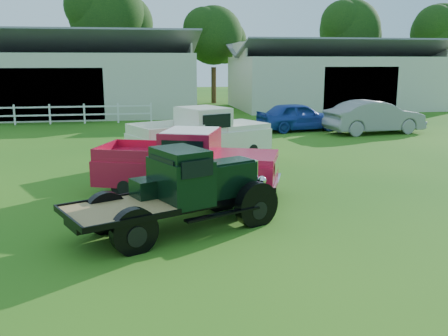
{
  "coord_description": "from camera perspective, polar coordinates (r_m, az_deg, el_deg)",
  "views": [
    {
      "loc": [
        -2.02,
        -11.15,
        3.78
      ],
      "look_at": [
        0.2,
        1.2,
        1.05
      ],
      "focal_mm": 40.0,
      "sensor_mm": 36.0,
      "label": 1
    }
  ],
  "objects": [
    {
      "name": "tree_e",
      "position": [
        51.46,
        23.36,
        12.37
      ],
      "size": [
        5.7,
        5.7,
        9.5
      ],
      "primitive_type": null,
      "color": "black",
      "rests_on": "ground"
    },
    {
      "name": "shed_right",
      "position": [
        41.4,
        12.78,
        10.33
      ],
      "size": [
        16.8,
        9.2,
        5.2
      ],
      "primitive_type": null,
      "color": "beige",
      "rests_on": "ground"
    },
    {
      "name": "shed_left",
      "position": [
        37.49,
        -18.13,
        10.17
      ],
      "size": [
        18.8,
        10.2,
        5.6
      ],
      "primitive_type": null,
      "color": "beige",
      "rests_on": "ground"
    },
    {
      "name": "fence_rail",
      "position": [
        31.88,
        -21.07,
        5.73
      ],
      "size": [
        14.2,
        0.16,
        1.2
      ],
      "primitive_type": null,
      "color": "white",
      "rests_on": "ground"
    },
    {
      "name": "misc_car_blue",
      "position": [
        27.44,
        8.45,
        5.84
      ],
      "size": [
        4.75,
        2.49,
        1.54
      ],
      "primitive_type": "imported",
      "rotation": [
        0.0,
        0.0,
        1.72
      ],
      "color": "#1F409C",
      "rests_on": "ground"
    },
    {
      "name": "red_pickup",
      "position": [
        14.09,
        -4.23,
        0.64
      ],
      "size": [
        5.57,
        3.71,
        1.9
      ],
      "primitive_type": null,
      "rotation": [
        0.0,
        0.0,
        -0.36
      ],
      "color": "#B71232",
      "rests_on": "ground"
    },
    {
      "name": "tree_c",
      "position": [
        44.71,
        -1.2,
        13.18
      ],
      "size": [
        5.4,
        5.4,
        9.0
      ],
      "primitive_type": null,
      "color": "black",
      "rests_on": "ground"
    },
    {
      "name": "tree_b",
      "position": [
        45.24,
        -13.12,
        14.45
      ],
      "size": [
        6.9,
        6.9,
        11.5
      ],
      "primitive_type": null,
      "color": "black",
      "rests_on": "ground"
    },
    {
      "name": "tree_d",
      "position": [
        49.41,
        14.09,
        13.32
      ],
      "size": [
        6.0,
        6.0,
        10.0
      ],
      "primitive_type": null,
      "color": "black",
      "rests_on": "ground"
    },
    {
      "name": "white_pickup",
      "position": [
        18.76,
        -2.68,
        3.75
      ],
      "size": [
        5.86,
        4.22,
        2.01
      ],
      "primitive_type": null,
      "rotation": [
        0.0,
        0.0,
        0.43
      ],
      "color": "silver",
      "rests_on": "ground"
    },
    {
      "name": "misc_car_grey",
      "position": [
        27.33,
        16.84,
        5.6
      ],
      "size": [
        5.36,
        2.4,
        1.71
      ],
      "primitive_type": "imported",
      "rotation": [
        0.0,
        0.0,
        1.69
      ],
      "color": "gray",
      "rests_on": "ground"
    },
    {
      "name": "ground",
      "position": [
        11.95,
        0.08,
        -6.17
      ],
      "size": [
        120.0,
        120.0,
        0.0
      ],
      "primitive_type": "plane",
      "color": "#1A5411"
    },
    {
      "name": "vintage_flatbed",
      "position": [
        11.19,
        -5.36,
        -2.53
      ],
      "size": [
        5.05,
        3.64,
        1.86
      ],
      "primitive_type": null,
      "rotation": [
        0.0,
        0.0,
        0.43
      ],
      "color": "black",
      "rests_on": "ground"
    }
  ]
}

